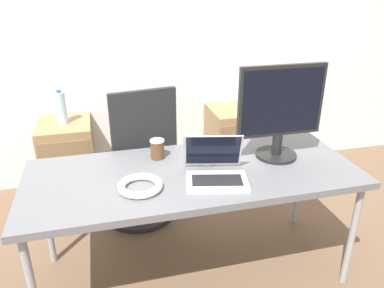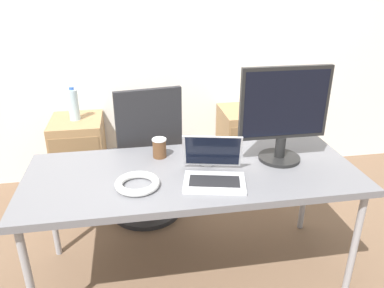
# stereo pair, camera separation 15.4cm
# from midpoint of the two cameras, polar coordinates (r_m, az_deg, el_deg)

# --- Properties ---
(ground_plane) EXTENTS (14.00, 14.00, 0.00)m
(ground_plane) POSITION_cam_midpoint_polar(r_m,az_deg,el_deg) (2.54, 1.98, -18.74)
(ground_plane) COLOR brown
(wall_back) EXTENTS (10.00, 0.05, 2.60)m
(wall_back) POSITION_cam_midpoint_polar(r_m,az_deg,el_deg) (3.29, -2.81, 16.57)
(wall_back) COLOR white
(wall_back) RESTS_ON ground_plane
(desk) EXTENTS (1.87, 0.76, 0.73)m
(desk) POSITION_cam_midpoint_polar(r_m,az_deg,el_deg) (2.14, 2.24, -5.25)
(desk) COLOR slate
(desk) RESTS_ON ground_plane
(office_chair) EXTENTS (0.56, 0.59, 1.08)m
(office_chair) POSITION_cam_midpoint_polar(r_m,az_deg,el_deg) (2.82, -5.44, -3.97)
(office_chair) COLOR #232326
(office_chair) RESTS_ON ground_plane
(cabinet_left) EXTENTS (0.41, 0.47, 0.66)m
(cabinet_left) POSITION_cam_midpoint_polar(r_m,az_deg,el_deg) (3.30, -15.38, -1.84)
(cabinet_left) COLOR #99754C
(cabinet_left) RESTS_ON ground_plane
(cabinet_right) EXTENTS (0.41, 0.47, 0.66)m
(cabinet_right) POSITION_cam_midpoint_polar(r_m,az_deg,el_deg) (3.45, 9.11, -0.13)
(cabinet_right) COLOR #99754C
(cabinet_right) RESTS_ON ground_plane
(water_bottle) EXTENTS (0.08, 0.08, 0.27)m
(water_bottle) POSITION_cam_midpoint_polar(r_m,az_deg,el_deg) (3.14, -16.29, 5.76)
(water_bottle) COLOR silver
(water_bottle) RESTS_ON cabinet_left
(laptop_center) EXTENTS (0.37, 0.37, 0.23)m
(laptop_center) POSITION_cam_midpoint_polar(r_m,az_deg,el_deg) (2.01, 5.51, -4.25)
(laptop_center) COLOR silver
(laptop_center) RESTS_ON desk
(monitor) EXTENTS (0.52, 0.25, 0.56)m
(monitor) POSITION_cam_midpoint_polar(r_m,az_deg,el_deg) (2.22, 15.76, 4.45)
(monitor) COLOR black
(monitor) RESTS_ON desk
(coffee_cup_white) EXTENTS (0.08, 0.08, 0.11)m
(coffee_cup_white) POSITION_cam_midpoint_polar(r_m,az_deg,el_deg) (2.17, 4.33, -1.72)
(coffee_cup_white) COLOR white
(coffee_cup_white) RESTS_ON desk
(coffee_cup_brown) EXTENTS (0.09, 0.09, 0.12)m
(coffee_cup_brown) POSITION_cam_midpoint_polar(r_m,az_deg,el_deg) (2.26, -3.05, -0.63)
(coffee_cup_brown) COLOR brown
(coffee_cup_brown) RESTS_ON desk
(cable_coil) EXTENTS (0.23, 0.23, 0.04)m
(cable_coil) POSITION_cam_midpoint_polar(r_m,az_deg,el_deg) (1.96, -6.10, -6.05)
(cable_coil) COLOR white
(cable_coil) RESTS_ON desk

